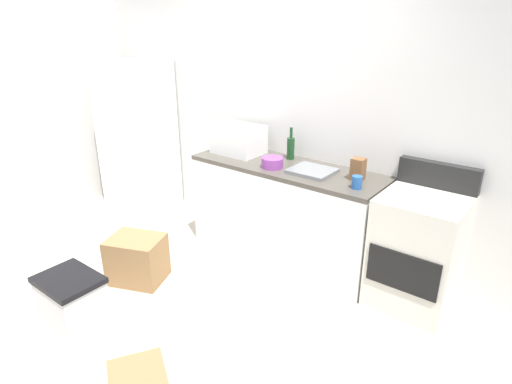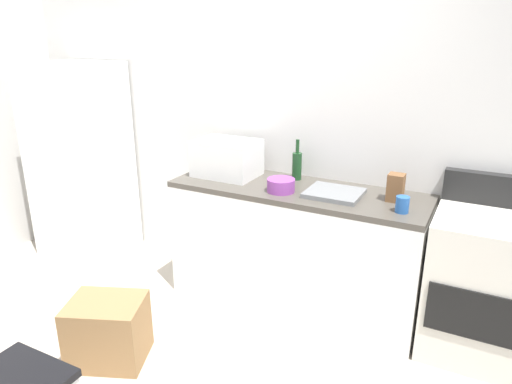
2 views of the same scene
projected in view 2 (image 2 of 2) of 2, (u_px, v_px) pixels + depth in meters
wall_back at (280, 120)px, 3.54m from camera, size 5.00×0.10×2.60m
kitchen_counter at (296, 246)px, 3.39m from camera, size 1.80×0.60×0.90m
refrigerator at (81, 161)px, 4.11m from camera, size 0.68×0.66×1.70m
stove_oven at (479, 284)px, 2.86m from camera, size 0.60×0.61×1.10m
microwave at (227, 158)px, 3.49m from camera, size 0.46×0.34×0.27m
sink_basin at (334, 193)px, 3.10m from camera, size 0.36×0.32×0.03m
wine_bottle at (297, 165)px, 3.40m from camera, size 0.07×0.07×0.30m
coffee_mug at (402, 204)px, 2.79m from camera, size 0.08×0.08×0.10m
knife_block at (396, 188)px, 2.97m from camera, size 0.10×0.10×0.18m
mixing_bowl at (281, 185)px, 3.16m from camera, size 0.19×0.19×0.09m
cardboard_box_medium at (108, 331)px, 2.84m from camera, size 0.55×0.49×0.40m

